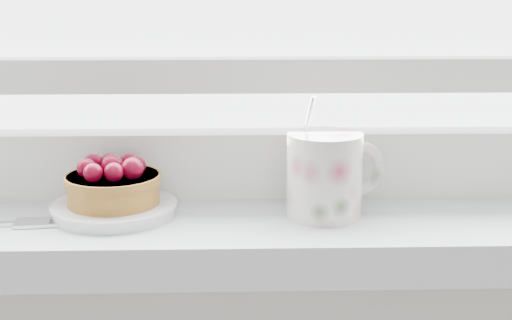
{
  "coord_description": "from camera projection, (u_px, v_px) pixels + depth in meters",
  "views": [
    {
      "loc": [
        0.03,
        1.22,
        1.16
      ],
      "look_at": [
        0.05,
        1.88,
        1.0
      ],
      "focal_mm": 50.0,
      "sensor_mm": 36.0,
      "label": 1
    }
  ],
  "objects": [
    {
      "name": "raspberry_tart",
      "position": [
        113.0,
        183.0,
        0.7
      ],
      "size": [
        0.09,
        0.09,
        0.05
      ],
      "color": "brown",
      "rests_on": "saucer"
    },
    {
      "name": "saucer",
      "position": [
        114.0,
        209.0,
        0.7
      ],
      "size": [
        0.12,
        0.12,
        0.01
      ],
      "primitive_type": "cylinder",
      "color": "silver",
      "rests_on": "windowsill"
    },
    {
      "name": "floral_mug",
      "position": [
        327.0,
        173.0,
        0.69
      ],
      "size": [
        0.11,
        0.1,
        0.12
      ],
      "color": "silver",
      "rests_on": "windowsill"
    }
  ]
}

